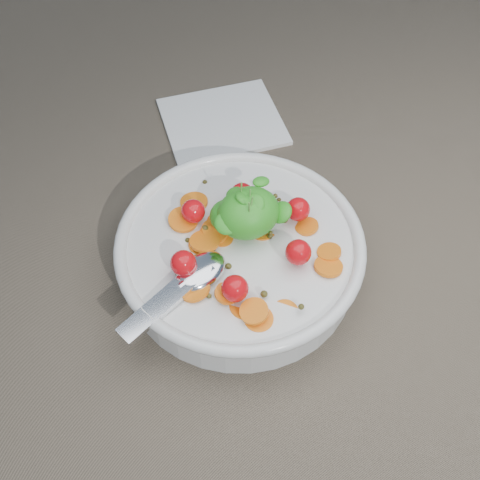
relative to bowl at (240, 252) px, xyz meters
name	(u,v)px	position (x,y,z in m)	size (l,w,h in m)	color
ground	(244,245)	(0.02, 0.03, -0.03)	(6.00, 6.00, 0.00)	#786A56
bowl	(240,252)	(0.00, 0.00, 0.00)	(0.28, 0.26, 0.11)	silver
napkin	(222,121)	(0.09, 0.22, -0.03)	(0.15, 0.13, 0.01)	white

